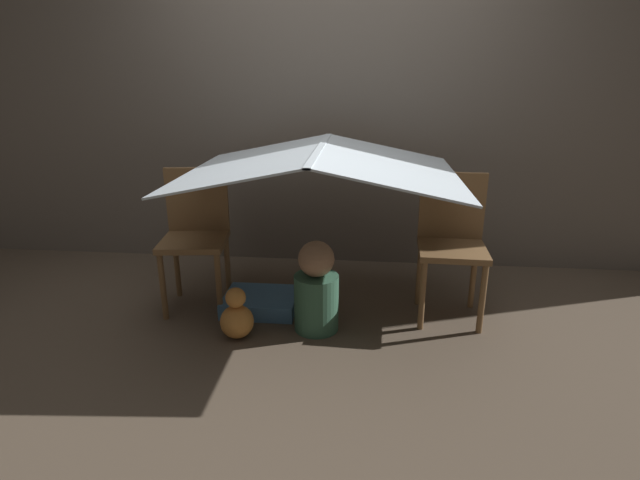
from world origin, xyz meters
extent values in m
plane|color=brown|center=(0.00, 0.00, 0.00)|extent=(8.80, 8.80, 0.00)
cube|color=#6B6056|center=(0.00, 1.02, 1.25)|extent=(7.00, 0.05, 2.50)
cylinder|color=brown|center=(-0.94, -0.10, 0.21)|extent=(0.04, 0.04, 0.43)
cylinder|color=brown|center=(-0.60, -0.06, 0.21)|extent=(0.04, 0.04, 0.43)
cylinder|color=brown|center=(-0.98, 0.23, 0.21)|extent=(0.04, 0.04, 0.43)
cylinder|color=brown|center=(-0.64, 0.27, 0.21)|extent=(0.04, 0.04, 0.43)
cube|color=brown|center=(-0.79, 0.08, 0.45)|extent=(0.44, 0.44, 0.04)
cube|color=brown|center=(-0.81, 0.26, 0.67)|extent=(0.40, 0.08, 0.41)
cylinder|color=brown|center=(0.62, -0.08, 0.21)|extent=(0.04, 0.04, 0.43)
cylinder|color=brown|center=(0.95, -0.09, 0.21)|extent=(0.04, 0.04, 0.43)
cylinder|color=brown|center=(0.63, 0.26, 0.21)|extent=(0.04, 0.04, 0.43)
cylinder|color=brown|center=(0.97, 0.25, 0.21)|extent=(0.04, 0.04, 0.43)
cube|color=brown|center=(0.79, 0.08, 0.45)|extent=(0.41, 0.41, 0.04)
cube|color=brown|center=(0.80, 0.27, 0.67)|extent=(0.40, 0.05, 0.41)
cube|color=silver|center=(-0.40, 0.08, 0.96)|extent=(0.79, 1.28, 0.17)
cube|color=silver|center=(0.40, 0.08, 0.96)|extent=(0.79, 1.28, 0.17)
cube|color=silver|center=(0.00, 0.08, 1.04)|extent=(0.04, 1.28, 0.01)
cylinder|color=#38664C|center=(0.00, -0.14, 0.17)|extent=(0.26, 0.26, 0.34)
sphere|color=#9E7556|center=(0.00, -0.14, 0.44)|extent=(0.21, 0.21, 0.21)
cube|color=#4C7FB2|center=(-0.38, 0.08, 0.05)|extent=(0.46, 0.37, 0.10)
sphere|color=#D88C3F|center=(-0.44, -0.28, 0.10)|extent=(0.19, 0.19, 0.19)
sphere|color=#D88C3F|center=(-0.44, -0.28, 0.25)|extent=(0.12, 0.12, 0.12)
camera|label=1|loc=(0.27, -2.77, 1.46)|focal=28.00mm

